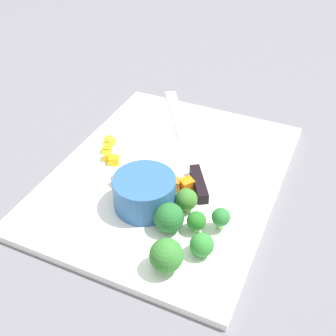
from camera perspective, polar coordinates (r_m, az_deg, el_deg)
name	(u,v)px	position (r m, az deg, el deg)	size (l,w,h in m)	color
ground_plane	(168,179)	(0.69, 0.00, -1.43)	(4.00, 4.00, 0.00)	slate
cutting_board	(168,176)	(0.68, 0.00, -1.05)	(0.43, 0.34, 0.01)	white
prep_bowl	(145,192)	(0.61, -3.12, -3.25)	(0.09, 0.09, 0.05)	#2C5A91
chef_knife	(190,155)	(0.71, 2.90, 1.73)	(0.30, 0.20, 0.02)	silver
carrot_dice_0	(130,177)	(0.66, -5.04, -1.20)	(0.02, 0.02, 0.02)	orange
carrot_dice_1	(118,181)	(0.66, -6.71, -1.76)	(0.01, 0.02, 0.01)	orange
carrot_dice_2	(187,184)	(0.65, 2.49, -2.19)	(0.02, 0.02, 0.02)	orange
carrot_dice_3	(174,185)	(0.64, 0.84, -2.21)	(0.01, 0.02, 0.02)	orange
pepper_dice_0	(107,149)	(0.73, -8.06, 2.52)	(0.01, 0.01, 0.01)	yellow
pepper_dice_1	(110,141)	(0.75, -7.71, 3.59)	(0.02, 0.01, 0.01)	yellow
pepper_dice_2	(114,160)	(0.70, -7.20, 1.04)	(0.02, 0.01, 0.01)	yellow
pepper_dice_3	(107,156)	(0.71, -8.07, 1.57)	(0.01, 0.01, 0.01)	yellow
broccoli_floret_0	(221,217)	(0.58, 7.03, -6.53)	(0.03, 0.03, 0.03)	#91C267
broccoli_floret_1	(202,245)	(0.55, 4.50, -10.15)	(0.03, 0.03, 0.03)	#87C16B
broccoli_floret_2	(169,218)	(0.58, 0.14, -6.64)	(0.04, 0.04, 0.04)	#90BD66
broccoli_floret_3	(166,256)	(0.53, -0.22, -11.56)	(0.04, 0.04, 0.05)	#93B358
broccoli_floret_4	(196,221)	(0.58, 3.79, -7.06)	(0.03, 0.03, 0.03)	#84B85C
broccoli_floret_5	(186,200)	(0.60, 2.43, -4.24)	(0.03, 0.03, 0.04)	#8EAE57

